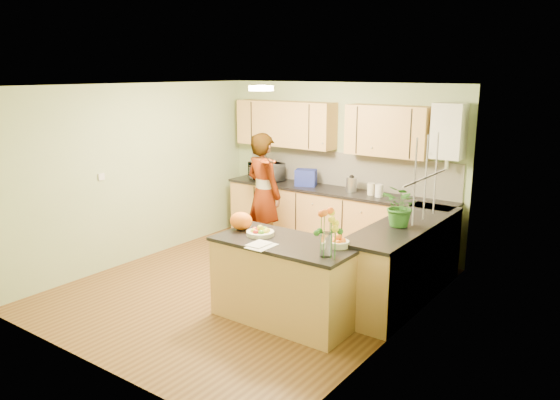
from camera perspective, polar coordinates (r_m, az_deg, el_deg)
The scene contains 28 objects.
floor at distance 6.95m, azimuth -3.36°, elevation -9.22°, with size 4.50×4.50×0.00m, color #583719.
ceiling at distance 6.42m, azimuth -3.67°, elevation 11.87°, with size 4.00×4.50×0.02m, color white.
wall_back at distance 8.40m, azimuth 6.27°, elevation 3.59°, with size 4.00×0.02×2.50m, color #97AD7B.
wall_front at distance 5.09m, azimuth -19.78°, elevation -3.60°, with size 4.00×0.02×2.50m, color #97AD7B.
wall_left at distance 7.97m, azimuth -14.74°, elevation 2.70°, with size 0.02×4.50×2.50m, color #97AD7B.
wall_right at distance 5.56m, azimuth 12.68°, elevation -1.73°, with size 0.02×4.50×2.50m, color #97AD7B.
back_counter at distance 8.26m, azimuth 5.70°, elevation -2.09°, with size 3.64×0.62×0.94m.
right_counter at distance 6.65m, azimuth 12.89°, elevation -6.27°, with size 0.62×2.24×0.94m.
splashback at distance 8.34m, azimuth 6.80°, elevation 3.17°, with size 3.60×0.02×0.52m, color white.
upper_cabinets at distance 8.26m, azimuth 4.71°, elevation 7.67°, with size 3.20×0.34×0.70m.
boiler at distance 7.47m, azimuth 17.24°, elevation 6.87°, with size 0.40×0.30×0.86m.
window_right at distance 6.04m, azimuth 15.03°, elevation 2.25°, with size 0.01×1.30×1.05m.
light_switch at distance 7.59m, azimuth -18.17°, elevation 2.33°, with size 0.02×0.09×0.09m, color silver.
ceiling_lamp at distance 6.65m, azimuth -1.99°, elevation 11.60°, with size 0.30×0.30×0.07m.
peninsula_island at distance 5.97m, azimuth 0.65°, elevation -8.39°, with size 1.57×0.80×0.90m.
fruit_dish at distance 6.01m, azimuth -2.07°, elevation -3.30°, with size 0.31×0.31×0.11m.
orange_bowl at distance 5.65m, azimuth 6.12°, elevation -4.35°, with size 0.22×0.22×0.13m.
flower_vase at distance 5.27m, azimuth 4.88°, elevation -2.32°, with size 0.28×0.28×0.52m.
orange_bag at distance 6.22m, azimuth -4.08°, elevation -2.19°, with size 0.27×0.23×0.20m, color orange.
papers at distance 5.65m, azimuth -1.93°, elevation -4.81°, with size 0.22×0.31×0.01m, color white.
violinist at distance 7.98m, azimuth -1.72°, elevation 0.60°, with size 0.66×0.43×1.80m, color #E5B18C.
violin at distance 7.58m, azimuth -1.56°, elevation 4.10°, with size 0.54×0.22×0.11m, color #4A1604, non-canonical shape.
microwave at distance 8.78m, azimuth -1.46°, elevation 3.01°, with size 0.53×0.36×0.29m, color silver.
blue_box at distance 8.38m, azimuth 2.72°, elevation 2.35°, with size 0.31×0.23×0.25m, color navy.
kettle at distance 8.03m, azimuth 7.48°, elevation 1.70°, with size 0.15×0.15×0.29m.
jar_cream at distance 7.86m, azimuth 9.50°, elevation 1.13°, with size 0.11×0.11×0.17m, color beige.
jar_white at distance 7.76m, azimuth 10.32°, elevation 0.97°, with size 0.11×0.11×0.18m, color silver.
potted_plant at distance 6.29m, azimuth 12.59°, elevation -0.63°, with size 0.43×0.38×0.48m, color #2C6923.
Camera 1 is at (4.07, -4.95, 2.67)m, focal length 35.00 mm.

